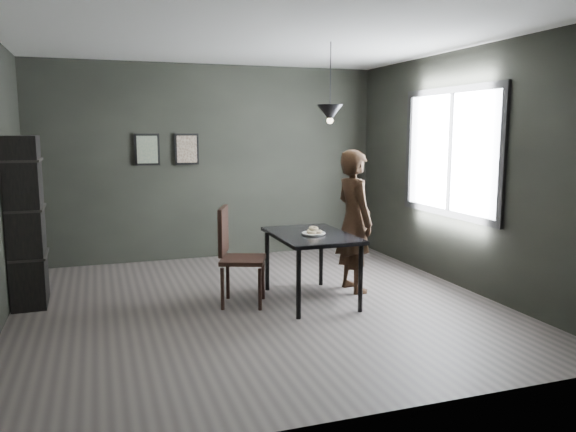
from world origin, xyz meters
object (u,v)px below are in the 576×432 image
object	(u,v)px
pendant_lamp	(330,113)
white_plate	(314,234)
cafe_table	(311,241)
woman	(354,221)
shelf_unit	(26,222)
wood_chair	(234,250)

from	to	relation	value
pendant_lamp	white_plate	bearing A→B (deg)	-147.05
cafe_table	white_plate	world-z (taller)	white_plate
white_plate	pendant_lamp	distance (m)	1.33
woman	shelf_unit	size ratio (longest dim) A/B	0.91
white_plate	pendant_lamp	xyz separation A→B (m)	(0.25, 0.16, 1.29)
wood_chair	pendant_lamp	size ratio (longest dim) A/B	1.23
woman	wood_chair	world-z (taller)	woman
white_plate	shelf_unit	distance (m)	3.06
shelf_unit	pendant_lamp	world-z (taller)	pendant_lamp
shelf_unit	pendant_lamp	size ratio (longest dim) A/B	2.09
woman	pendant_lamp	size ratio (longest dim) A/B	1.91
white_plate	cafe_table	bearing A→B (deg)	94.64
white_plate	shelf_unit	size ratio (longest dim) A/B	0.13
wood_chair	pendant_lamp	xyz separation A→B (m)	(1.08, -0.03, 1.45)
woman	shelf_unit	distance (m)	3.59
cafe_table	woman	distance (m)	0.68
white_plate	pendant_lamp	size ratio (longest dim) A/B	0.27
woman	pendant_lamp	bearing A→B (deg)	103.36
cafe_table	wood_chair	distance (m)	0.84
cafe_table	wood_chair	world-z (taller)	wood_chair
cafe_table	shelf_unit	xyz separation A→B (m)	(-2.92, 0.84, 0.23)
white_plate	woman	distance (m)	0.68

